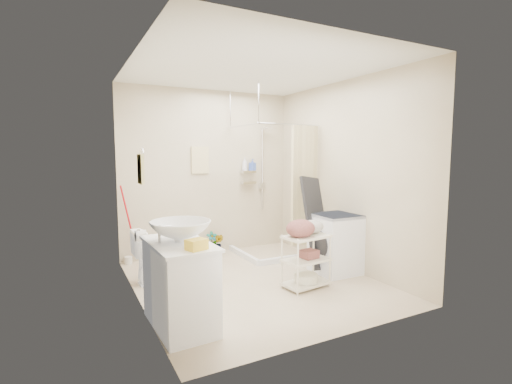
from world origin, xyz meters
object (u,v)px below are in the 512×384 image
Objects in this scene: toilet at (160,255)px; laundry_rack at (306,256)px; washing_machine at (335,243)px; vanity at (180,284)px.

laundry_rack reaches higher than toilet.
washing_machine reaches higher than laundry_rack.
vanity is 1.14× the size of washing_machine.
laundry_rack is at bearing 7.70° from vanity.
laundry_rack is at bearing -125.30° from toilet.
toilet is at bearing 82.29° from vanity.
washing_machine is 1.04× the size of laundry_rack.
laundry_rack is (1.50, -1.01, 0.04)m from toilet.
laundry_rack is at bearing -156.39° from washing_machine.
toilet is 0.85× the size of washing_machine.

